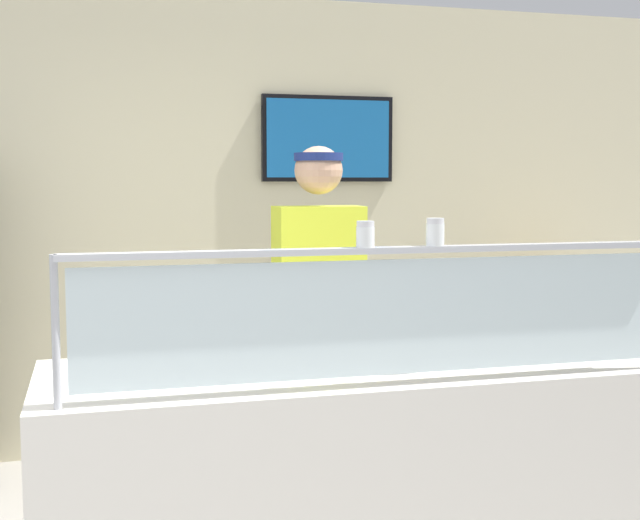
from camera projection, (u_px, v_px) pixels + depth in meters
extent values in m
cube|color=beige|center=(247.00, 224.00, 5.09)|extent=(6.65, 0.08, 2.70)
cube|color=black|center=(328.00, 139.00, 5.10)|extent=(0.82, 0.04, 0.52)
cube|color=#1966B2|center=(329.00, 139.00, 5.08)|extent=(0.77, 0.01, 0.47)
cube|color=silver|center=(359.00, 492.00, 3.05)|extent=(2.25, 0.78, 0.95)
cylinder|color=#B2B5BC|center=(56.00, 332.00, 2.40)|extent=(0.02, 0.02, 0.45)
cube|color=silver|center=(392.00, 317.00, 2.67)|extent=(1.99, 0.01, 0.37)
cube|color=#B2B5BC|center=(392.00, 250.00, 2.65)|extent=(2.05, 0.06, 0.02)
cylinder|color=#9EA0A8|center=(378.00, 360.00, 3.06)|extent=(0.44, 0.44, 0.01)
cylinder|color=tan|center=(378.00, 356.00, 3.06)|extent=(0.42, 0.42, 0.02)
cylinder|color=#D65B2D|center=(378.00, 353.00, 3.06)|extent=(0.36, 0.36, 0.01)
cube|color=#ADAFB7|center=(380.00, 352.00, 3.04)|extent=(0.10, 0.29, 0.01)
cylinder|color=white|center=(365.00, 237.00, 2.62)|extent=(0.06, 0.06, 0.07)
cylinder|color=white|center=(365.00, 240.00, 2.62)|extent=(0.05, 0.05, 0.04)
cylinder|color=silver|center=(365.00, 224.00, 2.62)|extent=(0.06, 0.06, 0.02)
cylinder|color=white|center=(435.00, 235.00, 2.68)|extent=(0.06, 0.06, 0.07)
cylinder|color=red|center=(435.00, 238.00, 2.68)|extent=(0.05, 0.05, 0.05)
cylinder|color=silver|center=(435.00, 221.00, 2.68)|extent=(0.06, 0.06, 0.02)
cylinder|color=#23232D|center=(295.00, 438.00, 3.70)|extent=(0.13, 0.13, 0.95)
cylinder|color=#23232D|center=(342.00, 434.00, 3.76)|extent=(0.13, 0.13, 0.95)
cube|color=#D8EA33|center=(319.00, 269.00, 3.66)|extent=(0.38, 0.21, 0.55)
sphere|color=tan|center=(319.00, 170.00, 3.62)|extent=(0.21, 0.21, 0.21)
cylinder|color=navy|center=(319.00, 157.00, 3.61)|extent=(0.21, 0.21, 0.04)
cylinder|color=tan|center=(374.00, 295.00, 3.51)|extent=(0.08, 0.34, 0.08)
cube|color=#B7BABF|center=(561.00, 372.00, 5.20)|extent=(0.70, 0.55, 0.84)
cube|color=tan|center=(561.00, 302.00, 5.15)|extent=(0.48, 0.48, 0.04)
cube|color=tan|center=(562.00, 295.00, 5.15)|extent=(0.46, 0.46, 0.04)
cube|color=tan|center=(562.00, 287.00, 5.15)|extent=(0.47, 0.47, 0.04)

